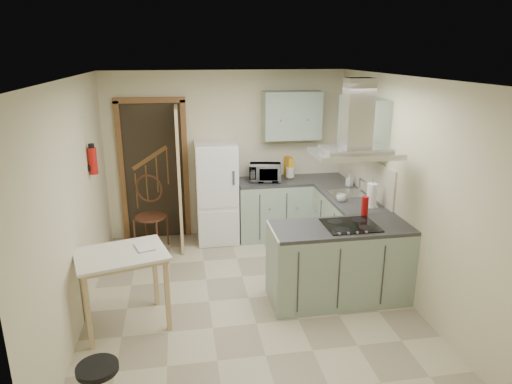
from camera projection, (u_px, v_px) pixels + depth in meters
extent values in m
plane|color=#C1B496|center=(249.00, 298.00, 5.32)|extent=(4.20, 4.20, 0.00)
plane|color=silver|center=(247.00, 78.00, 4.58)|extent=(4.20, 4.20, 0.00)
plane|color=beige|center=(227.00, 155.00, 6.93)|extent=(3.60, 0.00, 3.60)
plane|color=beige|center=(74.00, 205.00, 4.67)|extent=(0.00, 4.20, 4.20)
plane|color=beige|center=(402.00, 188.00, 5.24)|extent=(0.00, 4.20, 4.20)
cube|color=brown|center=(154.00, 171.00, 6.79)|extent=(1.10, 0.12, 2.10)
cube|color=white|center=(217.00, 192.00, 6.77)|extent=(0.60, 0.60, 1.50)
cube|color=#9EB2A0|center=(273.00, 208.00, 6.99)|extent=(1.08, 0.60, 0.90)
cube|color=#9EB2A0|center=(340.00, 220.00, 6.49)|extent=(0.60, 1.95, 0.90)
cube|color=beige|center=(289.00, 159.00, 7.10)|extent=(1.68, 0.02, 0.50)
cube|color=#9EB2A0|center=(292.00, 115.00, 6.74)|extent=(0.85, 0.35, 0.70)
cube|color=#9EB2A0|center=(363.00, 125.00, 5.84)|extent=(0.35, 0.90, 0.70)
cube|color=#9EB2A0|center=(340.00, 263.00, 5.19)|extent=(1.55, 0.65, 0.90)
cube|color=black|center=(350.00, 225.00, 5.07)|extent=(0.58, 0.50, 0.01)
cube|color=silver|center=(355.00, 153.00, 4.83)|extent=(0.90, 0.55, 0.10)
cube|color=silver|center=(347.00, 194.00, 6.19)|extent=(0.45, 0.40, 0.01)
cylinder|color=#B2140F|center=(93.00, 161.00, 5.45)|extent=(0.10, 0.10, 0.32)
cube|color=tan|center=(124.00, 290.00, 4.68)|extent=(1.02, 0.87, 0.82)
cube|color=#451B17|center=(150.00, 217.00, 6.52)|extent=(0.57, 0.57, 0.98)
imported|color=black|center=(265.00, 173.00, 6.78)|extent=(0.51, 0.39, 0.26)
cylinder|color=silver|center=(290.00, 172.00, 6.93)|extent=(0.17, 0.17, 0.19)
cube|color=orange|center=(289.00, 167.00, 6.98)|extent=(0.11, 0.22, 0.31)
imported|color=#ADABB8|center=(350.00, 180.00, 6.55)|extent=(0.10, 0.10, 0.17)
cylinder|color=white|center=(372.00, 195.00, 5.63)|extent=(0.15, 0.15, 0.31)
imported|color=white|center=(341.00, 198.00, 5.87)|extent=(0.14, 0.14, 0.10)
cylinder|color=#B20F0F|center=(365.00, 206.00, 5.35)|extent=(0.10, 0.10, 0.23)
imported|color=brown|center=(136.00, 244.00, 4.63)|extent=(0.24, 0.29, 0.11)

